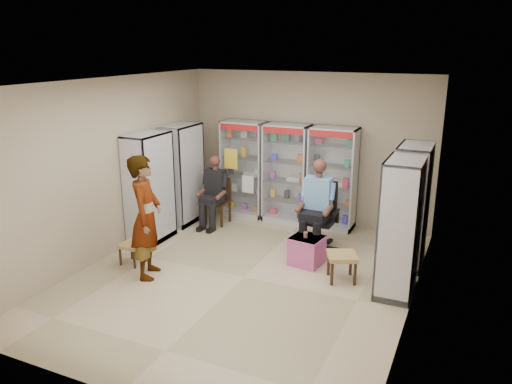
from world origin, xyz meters
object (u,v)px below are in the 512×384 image
at_px(cabinet_back_left, 244,169).
at_px(cabinet_back_right, 332,179).
at_px(pink_trunk, 307,250).
at_px(cabinet_left_far, 182,174).
at_px(cabinet_left_near, 149,188).
at_px(woven_stool_a, 342,267).
at_px(standing_man, 146,217).
at_px(office_chair, 319,217).
at_px(cabinet_right_near, 400,228).
at_px(seated_shopkeeper, 318,209).
at_px(cabinet_back_mid, 287,174).
at_px(cabinet_right_far, 411,206).
at_px(wooden_chair, 218,201).
at_px(woven_stool_b, 133,253).

bearing_deg(cabinet_back_left, cabinet_back_right, 0.00).
xyz_separation_m(cabinet_back_right, pink_trunk, (0.13, -1.85, -0.76)).
distance_m(cabinet_left_far, cabinet_left_near, 1.10).
relative_size(cabinet_left_near, woven_stool_a, 4.60).
height_order(woven_stool_a, standing_man, standing_man).
xyz_separation_m(office_chair, standing_man, (-2.11, -2.10, 0.36)).
relative_size(cabinet_back_left, cabinet_right_near, 1.00).
bearing_deg(office_chair, woven_stool_a, -54.68).
relative_size(seated_shopkeeper, pink_trunk, 3.14).
height_order(office_chair, standing_man, standing_man).
distance_m(seated_shopkeeper, standing_man, 2.94).
bearing_deg(pink_trunk, standing_man, -146.16).
distance_m(cabinet_right_near, pink_trunk, 1.72).
xyz_separation_m(cabinet_back_mid, seated_shopkeeper, (1.06, -1.22, -0.23)).
xyz_separation_m(cabinet_back_mid, cabinet_right_far, (2.58, -1.13, 0.00)).
xyz_separation_m(cabinet_right_near, cabinet_left_near, (-4.46, 0.20, 0.00)).
xyz_separation_m(cabinet_back_left, cabinet_back_right, (1.90, 0.00, 0.00)).
distance_m(cabinet_left_far, seated_shopkeeper, 2.97).
height_order(cabinet_left_near, seated_shopkeeper, cabinet_left_near).
relative_size(cabinet_back_left, cabinet_left_near, 1.00).
bearing_deg(cabinet_right_near, pink_trunk, 75.78).
height_order(cabinet_right_far, woven_stool_a, cabinet_right_far).
relative_size(cabinet_back_right, wooden_chair, 2.13).
relative_size(cabinet_back_mid, pink_trunk, 4.05).
bearing_deg(seated_shopkeeper, woven_stool_a, -53.32).
distance_m(cabinet_back_right, woven_stool_a, 2.46).
xyz_separation_m(wooden_chair, seated_shopkeeper, (2.26, -0.49, 0.30)).
height_order(cabinet_left_near, pink_trunk, cabinet_left_near).
height_order(cabinet_back_left, woven_stool_b, cabinet_back_left).
xyz_separation_m(cabinet_back_mid, cabinet_back_right, (0.95, 0.00, 0.00)).
bearing_deg(woven_stool_b, cabinet_back_left, 78.80).
bearing_deg(cabinet_right_far, wooden_chair, 83.96).
height_order(seated_shopkeeper, woven_stool_a, seated_shopkeeper).
distance_m(cabinet_back_right, cabinet_left_far, 2.98).
relative_size(woven_stool_a, woven_stool_b, 1.22).
bearing_deg(pink_trunk, cabinet_back_mid, 120.28).
height_order(cabinet_right_near, standing_man, cabinet_right_near).
bearing_deg(cabinet_right_near, office_chair, 55.18).
distance_m(cabinet_back_mid, cabinet_right_far, 2.82).
bearing_deg(office_chair, cabinet_back_left, 150.56).
bearing_deg(cabinet_left_near, cabinet_back_mid, 137.20).
xyz_separation_m(cabinet_back_right, woven_stool_a, (0.81, -2.19, -0.78)).
bearing_deg(cabinet_back_mid, seated_shopkeeper, -49.05).
bearing_deg(cabinet_left_far, standing_man, 19.65).
bearing_deg(seated_shopkeeper, cabinet_right_far, 4.37).
distance_m(cabinet_left_near, seated_shopkeeper, 3.06).
bearing_deg(cabinet_left_far, cabinet_back_left, 135.00).
bearing_deg(wooden_chair, cabinet_left_near, -117.61).
relative_size(cabinet_back_mid, cabinet_right_far, 1.00).
height_order(cabinet_back_left, cabinet_left_near, same).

